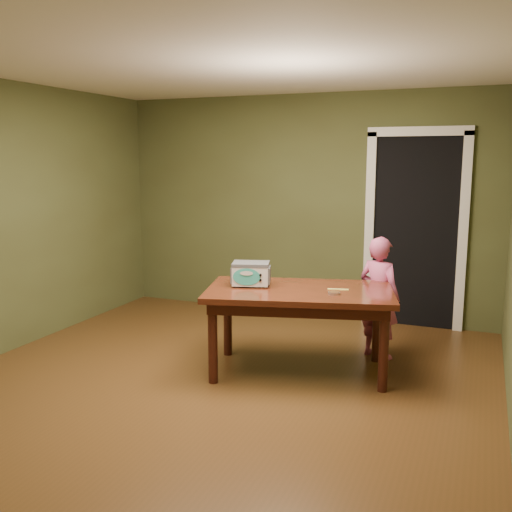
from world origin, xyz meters
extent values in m
plane|color=#513217|center=(0.00, 0.00, 0.00)|extent=(5.00, 5.00, 0.00)
cube|color=#4B542D|center=(0.00, 2.50, 1.30)|extent=(4.50, 0.02, 2.60)
cube|color=white|center=(0.00, 0.00, 2.60)|extent=(4.50, 5.00, 0.02)
cube|color=black|center=(1.30, 2.80, 1.05)|extent=(0.90, 0.60, 2.10)
cube|color=black|center=(1.30, 2.48, 1.05)|extent=(0.90, 0.02, 2.10)
cube|color=white|center=(0.80, 2.47, 1.05)|extent=(0.10, 0.06, 2.20)
cube|color=white|center=(1.80, 2.47, 1.05)|extent=(0.10, 0.06, 2.20)
cube|color=white|center=(1.30, 2.47, 2.15)|extent=(1.10, 0.06, 0.10)
cube|color=#3E1A0E|center=(0.55, 0.66, 0.72)|extent=(1.77, 1.27, 0.05)
cube|color=#34130D|center=(0.55, 0.66, 0.65)|extent=(1.63, 1.12, 0.10)
cylinder|color=#34130D|center=(-0.04, 0.14, 0.35)|extent=(0.08, 0.08, 0.70)
cylinder|color=#34130D|center=(-0.22, 0.82, 0.35)|extent=(0.08, 0.08, 0.70)
cylinder|color=#34130D|center=(1.31, 0.49, 0.35)|extent=(0.08, 0.08, 0.70)
cylinder|color=#34130D|center=(1.14, 1.17, 0.35)|extent=(0.08, 0.08, 0.70)
cylinder|color=#4C4F54|center=(0.01, 0.50, 0.76)|extent=(0.02, 0.02, 0.01)
cylinder|color=#4C4F54|center=(-0.04, 0.67, 0.76)|extent=(0.02, 0.02, 0.01)
cylinder|color=#4C4F54|center=(0.26, 0.58, 0.76)|extent=(0.02, 0.02, 0.01)
cylinder|color=#4C4F54|center=(0.21, 0.74, 0.76)|extent=(0.02, 0.02, 0.01)
cube|color=silver|center=(0.11, 0.62, 0.85)|extent=(0.37, 0.31, 0.18)
cube|color=#4C4F54|center=(0.11, 0.62, 0.95)|extent=(0.37, 0.31, 0.03)
cube|color=#4C4F54|center=(-0.05, 0.57, 0.85)|extent=(0.07, 0.20, 0.14)
cube|color=#4C4F54|center=(0.26, 0.67, 0.85)|extent=(0.07, 0.20, 0.14)
ellipsoid|color=teal|center=(0.12, 0.50, 0.85)|extent=(0.23, 0.08, 0.15)
cylinder|color=black|center=(0.23, 0.54, 0.87)|extent=(0.02, 0.02, 0.02)
cylinder|color=black|center=(0.23, 0.54, 0.83)|extent=(0.02, 0.02, 0.02)
cylinder|color=silver|center=(0.88, 0.58, 0.76)|extent=(0.10, 0.10, 0.02)
cylinder|color=#482E18|center=(0.88, 0.58, 0.77)|extent=(0.09, 0.09, 0.01)
cube|color=#FFFB6E|center=(0.87, 0.75, 0.75)|extent=(0.18, 0.07, 0.01)
imported|color=#C04F7F|center=(1.13, 1.30, 0.58)|extent=(0.50, 0.42, 1.16)
camera|label=1|loc=(1.99, -3.95, 1.88)|focal=40.00mm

